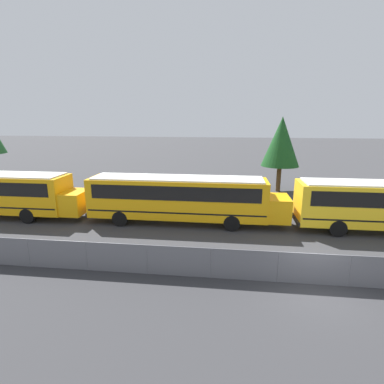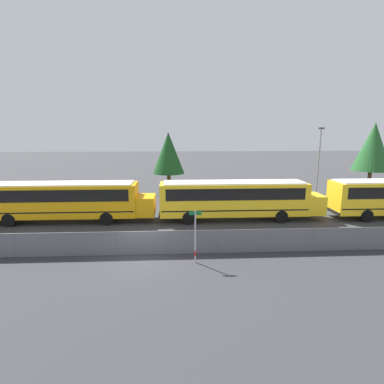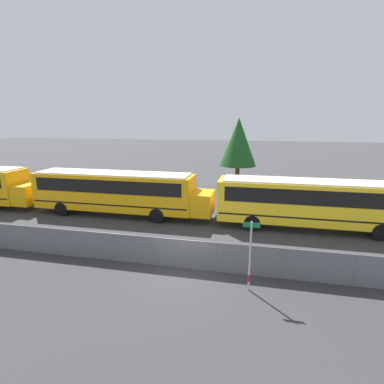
{
  "view_description": "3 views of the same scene",
  "coord_description": "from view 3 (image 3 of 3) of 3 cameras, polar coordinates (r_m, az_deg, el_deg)",
  "views": [
    {
      "loc": [
        -3.88,
        -12.53,
        7.25
      ],
      "look_at": [
        -6.34,
        7.83,
        2.11
      ],
      "focal_mm": 28.0,
      "sensor_mm": 36.0,
      "label": 1
    },
    {
      "loc": [
        2.06,
        -17.19,
        7.29
      ],
      "look_at": [
        3.4,
        7.85,
        2.27
      ],
      "focal_mm": 28.0,
      "sensor_mm": 36.0,
      "label": 2
    },
    {
      "loc": [
        3.23,
        -12.92,
        6.98
      ],
      "look_at": [
        -1.14,
        6.72,
        2.21
      ],
      "focal_mm": 28.0,
      "sensor_mm": 36.0,
      "label": 3
    }
  ],
  "objects": [
    {
      "name": "ground_plane",
      "position": [
        15.04,
        -1.37,
        -14.31
      ],
      "size": [
        200.0,
        200.0,
        0.0
      ],
      "primitive_type": "plane",
      "color": "#38383A"
    },
    {
      "name": "road_strip",
      "position": [
        10.35,
        -10.55,
        -29.31
      ],
      "size": [
        103.18,
        12.0,
        0.01
      ],
      "color": "#333335",
      "rests_on": "ground_plane"
    },
    {
      "name": "fence",
      "position": [
        14.7,
        -1.39,
        -11.68
      ],
      "size": [
        69.25,
        0.07,
        1.49
      ],
      "color": "#9EA0A5",
      "rests_on": "ground_plane"
    },
    {
      "name": "school_bus_1",
      "position": [
        23.13,
        -14.04,
        0.4
      ],
      "size": [
        13.76,
        2.55,
        3.27
      ],
      "color": "orange",
      "rests_on": "ground_plane"
    },
    {
      "name": "school_bus_2",
      "position": [
        20.96,
        22.83,
        -1.59
      ],
      "size": [
        13.76,
        2.55,
        3.27
      ],
      "color": "yellow",
      "rests_on": "ground_plane"
    },
    {
      "name": "street_sign",
      "position": [
        12.82,
        11.0,
        -11.65
      ],
      "size": [
        0.7,
        0.09,
        3.06
      ],
      "color": "#B7B7BC",
      "rests_on": "ground_plane"
    },
    {
      "name": "tree_1",
      "position": [
        30.63,
        8.82,
        9.34
      ],
      "size": [
        3.65,
        3.65,
        7.33
      ],
      "color": "#51381E",
      "rests_on": "ground_plane"
    }
  ]
}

